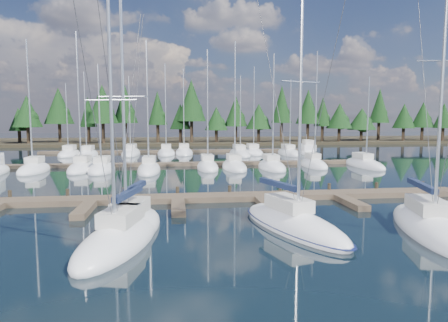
{
  "coord_description": "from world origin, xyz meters",
  "views": [
    {
      "loc": [
        -0.27,
        -11.0,
        6.06
      ],
      "look_at": [
        3.94,
        22.0,
        2.47
      ],
      "focal_mm": 32.0,
      "sensor_mm": 36.0,
      "label": 1
    }
  ],
  "objects": [
    {
      "name": "back_docks",
      "position": [
        0.0,
        49.58,
        0.2
      ],
      "size": [
        50.0,
        21.8,
        0.4
      ],
      "color": "brown",
      "rests_on": "ground"
    },
    {
      "name": "front_sailboat_4",
      "position": [
        6.18,
        9.73,
        0.29
      ],
      "size": [
        5.34,
        9.88,
        14.4
      ],
      "color": "white",
      "rests_on": "ground"
    },
    {
      "name": "far_shore",
      "position": [
        0.0,
        90.0,
        0.3
      ],
      "size": [
        220.0,
        30.0,
        0.6
      ],
      "primitive_type": "cube",
      "color": "#2C2518",
      "rests_on": "ground"
    },
    {
      "name": "front_sailboat_3",
      "position": [
        -2.92,
        8.05,
        0.28
      ],
      "size": [
        4.64,
        8.71,
        12.49
      ],
      "color": "white",
      "rests_on": "ground"
    },
    {
      "name": "main_dock",
      "position": [
        0.0,
        17.36,
        0.2
      ],
      "size": [
        44.0,
        6.13,
        0.9
      ],
      "color": "brown",
      "rests_on": "ground"
    },
    {
      "name": "front_sailboat_2",
      "position": [
        -2.66,
        10.09,
        0.29
      ],
      "size": [
        4.28,
        7.87,
        12.96
      ],
      "color": "white",
      "rests_on": "ground"
    },
    {
      "name": "ground",
      "position": [
        0.0,
        30.0,
        0.0
      ],
      "size": [
        260.0,
        260.0,
        0.0
      ],
      "primitive_type": "plane",
      "color": "black",
      "rests_on": "ground"
    },
    {
      "name": "motor_yacht_right",
      "position": [
        22.32,
        54.13,
        0.44
      ],
      "size": [
        3.36,
        8.09,
        3.92
      ],
      "color": "white",
      "rests_on": "ground"
    },
    {
      "name": "back_sailboat_rows",
      "position": [
        0.66,
        45.64,
        0.27
      ],
      "size": [
        45.91,
        32.14,
        16.5
      ],
      "color": "white",
      "rests_on": "ground"
    },
    {
      "name": "tree_line",
      "position": [
        -4.27,
        80.17,
        7.58
      ],
      "size": [
        184.44,
        11.92,
        14.01
      ],
      "color": "black",
      "rests_on": "far_shore"
    },
    {
      "name": "front_sailboat_5",
      "position": [
        13.28,
        8.23,
        0.3
      ],
      "size": [
        5.26,
        10.15,
        16.19
      ],
      "color": "white",
      "rests_on": "ground"
    }
  ]
}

